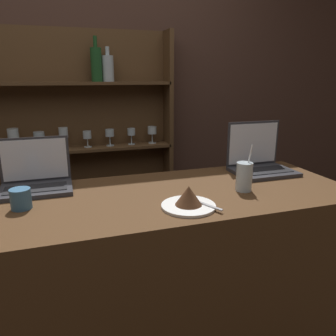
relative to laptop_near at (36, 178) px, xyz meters
name	(u,v)px	position (x,y,z in m)	size (l,w,h in m)	color
bar_counter	(106,311)	(0.24, -0.22, -0.55)	(2.14, 0.62, 1.01)	#4C3019
back_wall	(77,95)	(0.24, 1.02, 0.29)	(7.00, 0.06, 2.70)	#4C3328
back_shelf	(66,155)	(0.14, 0.94, -0.12)	(1.54, 0.18, 1.79)	brown
laptop_near	(36,178)	(0.00, 0.00, 0.00)	(0.29, 0.20, 0.22)	#333338
laptop_far	(259,161)	(1.06, -0.06, 0.01)	(0.30, 0.22, 0.25)	#333338
cake_plate	(189,199)	(0.55, -0.39, -0.02)	(0.20, 0.20, 0.08)	white
water_glass	(244,177)	(0.84, -0.29, 0.01)	(0.07, 0.07, 0.20)	silver
coffee_cup	(21,199)	(-0.04, -0.21, -0.01)	(0.07, 0.07, 0.08)	#38668C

